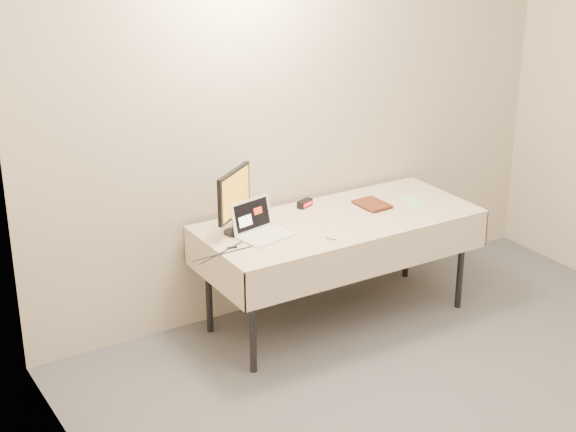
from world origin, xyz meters
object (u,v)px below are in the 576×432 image
table (339,227)px  book (362,192)px  monitor (234,197)px  laptop (260,227)px

table → book: (0.23, 0.07, 0.18)m
table → monitor: 0.78m
laptop → monitor: 0.25m
laptop → table: bearing=-14.9°
table → book: size_ratio=7.77×
monitor → book: monitor is taller
table → laptop: (-0.59, 0.02, 0.11)m
laptop → book: bearing=-9.5°
laptop → book: size_ratio=1.49×
table → laptop: size_ratio=5.20×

